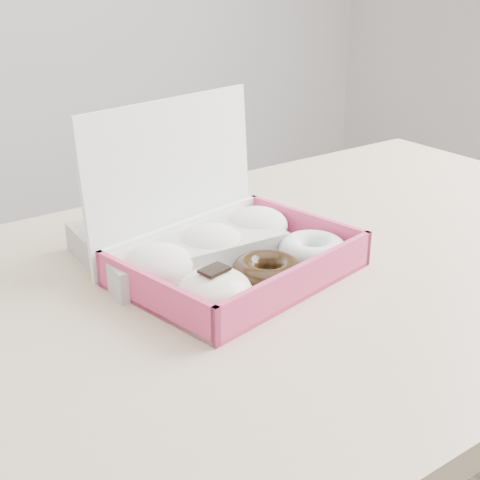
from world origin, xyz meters
TOP-DOWN VIEW (x-y plane):
  - table at (0.00, 0.00)m, footprint 1.20×0.80m
  - donut_box at (-0.16, 0.03)m, footprint 0.35×0.31m
  - newspapers at (-0.19, 0.13)m, footprint 0.28×0.23m

SIDE VIEW (x-z plane):
  - table at x=0.00m, z-range 0.30..1.05m
  - newspapers at x=-0.19m, z-range 0.75..0.79m
  - donut_box at x=-0.16m, z-range 0.67..0.90m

